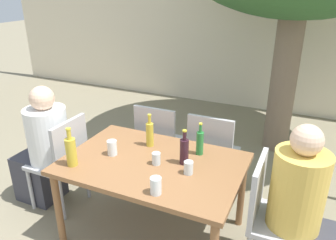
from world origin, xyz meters
TOP-DOWN VIEW (x-y plane):
  - ground_plane at (0.00, 0.00)m, footprint 30.00×30.00m
  - cafe_building_wall at (0.00, 3.58)m, footprint 10.00×0.08m
  - dining_table_front at (0.00, 0.00)m, footprint 1.44×0.97m
  - patio_chair_0 at (-0.95, 0.00)m, footprint 0.44×0.44m
  - patio_chair_1 at (0.95, 0.00)m, footprint 0.44×0.44m
  - patio_chair_2 at (-0.29, 0.72)m, footprint 0.44×0.44m
  - patio_chair_3 at (0.29, 0.72)m, footprint 0.44×0.44m
  - person_seated_0 at (-1.19, -0.00)m, footprint 0.59×0.38m
  - person_seated_1 at (1.18, -0.00)m, footprint 0.58×0.37m
  - green_bottle_0 at (0.30, 0.28)m, footprint 0.06×0.06m
  - oil_cruet_1 at (-0.55, -0.31)m, footprint 0.08×0.08m
  - wine_bottle_2 at (0.24, 0.08)m, footprint 0.07×0.07m
  - oil_cruet_3 at (-0.15, 0.24)m, footprint 0.07×0.07m
  - drinking_glass_0 at (-0.36, -0.03)m, footprint 0.08×0.08m
  - drinking_glass_1 at (0.33, -0.05)m, footprint 0.07×0.07m
  - drinking_glass_2 at (0.22, -0.38)m, footprint 0.08×0.08m
  - drinking_glass_3 at (0.04, -0.02)m, footprint 0.07×0.07m

SIDE VIEW (x-z plane):
  - ground_plane at x=0.00m, z-range 0.00..0.00m
  - patio_chair_0 at x=-0.95m, z-range 0.07..1.00m
  - patio_chair_1 at x=0.95m, z-range 0.07..1.00m
  - patio_chair_2 at x=-0.29m, z-range 0.07..1.00m
  - patio_chair_3 at x=0.29m, z-range 0.07..1.00m
  - person_seated_0 at x=-1.19m, z-range -0.06..1.16m
  - person_seated_1 at x=1.18m, z-range -0.06..1.19m
  - dining_table_front at x=0.00m, z-range 0.29..1.01m
  - drinking_glass_3 at x=0.04m, z-range 0.72..0.82m
  - drinking_glass_1 at x=0.33m, z-range 0.72..0.82m
  - drinking_glass_2 at x=0.22m, z-range 0.72..0.85m
  - drinking_glass_0 at x=-0.36m, z-range 0.72..0.85m
  - green_bottle_0 at x=0.30m, z-range 0.69..0.97m
  - wine_bottle_2 at x=0.24m, z-range 0.69..0.98m
  - oil_cruet_3 at x=-0.15m, z-range 0.69..0.99m
  - oil_cruet_1 at x=-0.55m, z-range 0.69..1.01m
  - cafe_building_wall at x=0.00m, z-range 0.00..2.80m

